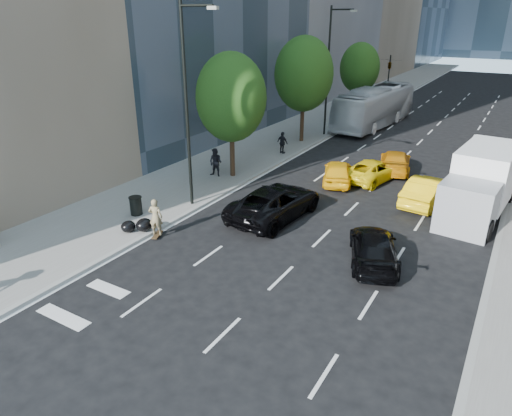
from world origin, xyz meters
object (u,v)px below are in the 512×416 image
Objects in this scene: black_sedan_lincoln at (275,202)px; box_truck at (481,183)px; black_sedan_mercedes at (374,248)px; trash_can at (136,206)px; city_bus at (375,107)px; skateboarder at (156,219)px.

box_truck is at bearing -141.85° from black_sedan_lincoln.
trash_can is (-11.69, -1.63, -0.06)m from black_sedan_mercedes.
city_bus is 13.96× the size of trash_can.
city_bus reaches higher than skateboarder.
skateboarder is 0.14× the size of city_bus.
skateboarder is at bearing -4.40° from black_sedan_mercedes.
black_sedan_mercedes is at bearing -68.02° from city_bus.
skateboarder is 5.96m from black_sedan_lincoln.
trash_can is at bearing -93.78° from city_bus.
city_bus is (1.50, 27.67, 0.87)m from skateboarder.
black_sedan_lincoln is 7.01m from trash_can.
skateboarder is 0.24× the size of box_truck.
trash_can is (-6.02, -3.57, -0.21)m from black_sedan_lincoln.
black_sedan_mercedes is (5.67, -1.95, -0.15)m from black_sedan_lincoln.
black_sedan_lincoln is 23.04m from city_bus.
black_sedan_lincoln is 5.99m from black_sedan_mercedes.
black_sedan_mercedes is at bearing -105.94° from box_truck.
city_bus is (-7.77, 24.87, 1.09)m from black_sedan_mercedes.
skateboarder is 16.14m from box_truck.
skateboarder is 27.72m from city_bus.
black_sedan_lincoln is at bearing -80.13° from city_bus.
trash_can is at bearing -13.28° from black_sedan_mercedes.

